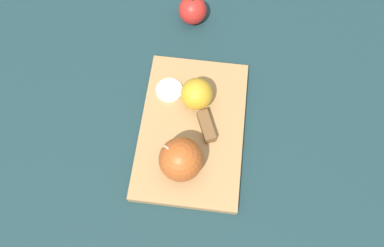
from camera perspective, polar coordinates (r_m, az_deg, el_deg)
ground_plane at (r=0.83m, az=-0.00°, el=-1.15°), size 4.00×4.00×0.00m
cutting_board at (r=0.82m, az=-0.00°, el=-0.86°), size 0.38×0.28×0.02m
apple_half_left at (r=0.74m, az=-1.71°, el=-5.50°), size 0.09×0.09×0.09m
apple_half_right at (r=0.80m, az=0.73°, el=4.52°), size 0.07×0.07×0.07m
knife at (r=0.80m, az=2.06°, el=-0.05°), size 0.13×0.10×0.02m
apple_slice at (r=0.84m, az=-3.48°, el=5.09°), size 0.06×0.06×0.01m
apple_whole at (r=0.96m, az=0.10°, el=16.88°), size 0.07×0.07×0.08m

